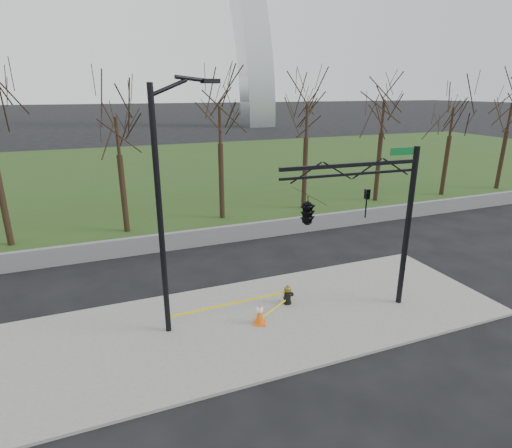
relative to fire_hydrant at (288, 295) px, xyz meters
name	(u,v)px	position (x,y,z in m)	size (l,w,h in m)	color
ground	(257,322)	(-1.52, -0.66, -0.45)	(500.00, 500.00, 0.00)	black
sidewalk	(257,321)	(-1.52, -0.66, -0.40)	(18.00, 6.00, 0.10)	slate
grass_strip	(147,171)	(-1.52, 29.34, -0.42)	(120.00, 40.00, 0.06)	#263F17
guardrail	(200,238)	(-1.52, 7.34, 0.00)	(60.00, 0.30, 0.90)	#59595B
tree_row	(221,156)	(0.95, 11.34, 3.52)	(50.93, 4.00, 7.94)	black
fire_hydrant	(288,295)	(0.00, 0.00, 0.00)	(0.48, 0.31, 0.76)	black
traffic_cone	(260,314)	(-1.50, -0.92, 0.03)	(0.51, 0.51, 0.77)	#EE5C0C
street_light	(165,197)	(-4.30, -0.11, 4.24)	(2.32, 0.89, 8.21)	black
traffic_signal_mast	(329,208)	(0.75, -1.31, 3.70)	(5.10, 2.51, 6.00)	black
caution_tape	(243,305)	(-1.84, -0.19, 0.06)	(4.51, 0.92, 0.40)	yellow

